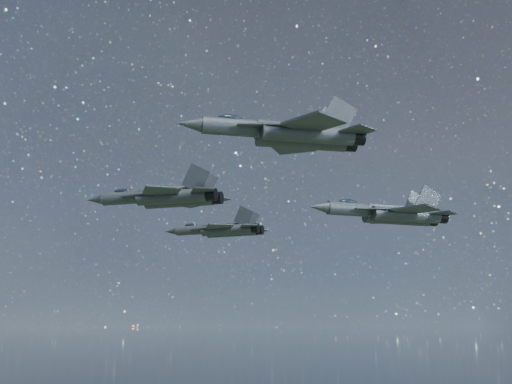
{
  "coord_description": "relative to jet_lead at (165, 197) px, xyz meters",
  "views": [
    {
      "loc": [
        4.07,
        -69.19,
        124.61
      ],
      "look_at": [
        1.09,
        2.59,
        140.88
      ],
      "focal_mm": 42.0,
      "sensor_mm": 36.0,
      "label": 1
    }
  ],
  "objects": [
    {
      "name": "jet_right",
      "position": [
        15.0,
        -15.24,
        2.85
      ],
      "size": [
        19.12,
        12.99,
        4.81
      ],
      "rotation": [
        0.0,
        0.0,
        0.26
      ],
      "color": "#2D3338"
    },
    {
      "name": "jet_slot",
      "position": [
        27.9,
        3.97,
        -1.51
      ],
      "size": [
        19.12,
        12.74,
        4.85
      ],
      "rotation": [
        0.0,
        0.0,
        0.35
      ],
      "color": "#2D3338"
    },
    {
      "name": "jet_lead",
      "position": [
        0.0,
        0.0,
        0.0
      ],
      "size": [
        18.71,
        12.75,
        4.7
      ],
      "rotation": [
        0.0,
        0.0,
        -0.24
      ],
      "color": "#2D3338"
    },
    {
      "name": "jet_left",
      "position": [
        5.34,
        16.47,
        -1.39
      ],
      "size": [
        16.34,
        10.96,
        4.13
      ],
      "rotation": [
        0.0,
        0.0,
        -0.32
      ],
      "color": "#2D3338"
    }
  ]
}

